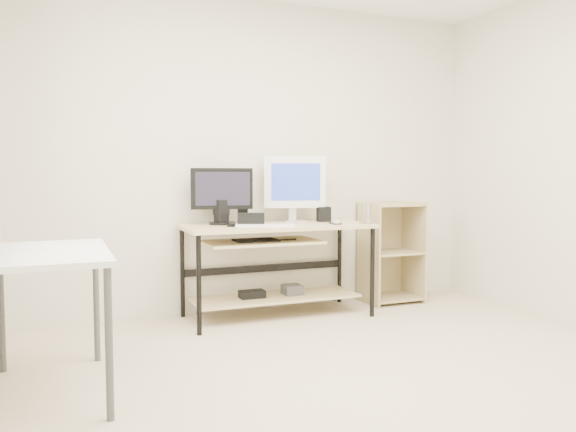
# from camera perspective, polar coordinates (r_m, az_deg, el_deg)

# --- Properties ---
(room) EXTENTS (4.01, 4.01, 2.62)m
(room) POSITION_cam_1_polar(r_m,az_deg,el_deg) (2.96, 7.83, 7.61)
(room) COLOR beige
(room) RESTS_ON ground
(desk) EXTENTS (1.50, 0.65, 0.75)m
(desk) POSITION_cam_1_polar(r_m,az_deg,el_deg) (4.51, -1.41, -3.53)
(desk) COLOR #CFBA83
(desk) RESTS_ON ground
(side_table) EXTENTS (0.60, 1.00, 0.75)m
(side_table) POSITION_cam_1_polar(r_m,az_deg,el_deg) (3.15, -23.26, -4.70)
(side_table) COLOR white
(side_table) RESTS_ON ground
(shelf_unit) EXTENTS (0.50, 0.40, 0.90)m
(shelf_unit) POSITION_cam_1_polar(r_m,az_deg,el_deg) (5.19, 10.20, -3.56)
(shelf_unit) COLOR tan
(shelf_unit) RESTS_ON ground
(black_monitor) EXTENTS (0.49, 0.20, 0.45)m
(black_monitor) POSITION_cam_1_polar(r_m,az_deg,el_deg) (4.49, -6.73, 2.41)
(black_monitor) COLOR black
(black_monitor) RESTS_ON desk
(white_imac) EXTENTS (0.51, 0.18, 0.55)m
(white_imac) POSITION_cam_1_polar(r_m,az_deg,el_deg) (4.72, 0.68, 3.29)
(white_imac) COLOR silver
(white_imac) RESTS_ON desk
(keyboard) EXTENTS (0.47, 0.27, 0.02)m
(keyboard) POSITION_cam_1_polar(r_m,az_deg,el_deg) (4.30, -2.32, -0.96)
(keyboard) COLOR white
(keyboard) RESTS_ON desk
(mouse) EXTENTS (0.11, 0.14, 0.04)m
(mouse) POSITION_cam_1_polar(r_m,az_deg,el_deg) (4.50, 4.98, -0.59)
(mouse) COLOR #B8B8BD
(mouse) RESTS_ON desk
(center_speaker) EXTENTS (0.22, 0.16, 0.10)m
(center_speaker) POSITION_cam_1_polar(r_m,az_deg,el_deg) (4.36, -3.75, -0.33)
(center_speaker) COLOR black
(center_speaker) RESTS_ON desk
(speaker_left) EXTENTS (0.12, 0.12, 0.20)m
(speaker_left) POSITION_cam_1_polar(r_m,az_deg,el_deg) (4.50, -6.80, 0.45)
(speaker_left) COLOR black
(speaker_left) RESTS_ON desk
(speaker_right) EXTENTS (0.12, 0.12, 0.13)m
(speaker_right) POSITION_cam_1_polar(r_m,az_deg,el_deg) (4.76, 3.64, 0.18)
(speaker_right) COLOR black
(speaker_right) RESTS_ON desk
(audio_controller) EXTENTS (0.09, 0.07, 0.16)m
(audio_controller) POSITION_cam_1_polar(r_m,az_deg,el_deg) (4.52, -4.64, 0.22)
(audio_controller) COLOR black
(audio_controller) RESTS_ON desk
(volume_puck) EXTENTS (0.07, 0.07, 0.03)m
(volume_puck) POSITION_cam_1_polar(r_m,az_deg,el_deg) (4.29, -5.79, -0.91)
(volume_puck) COLOR black
(volume_puck) RESTS_ON desk
(smartphone) EXTENTS (0.07, 0.13, 0.01)m
(smartphone) POSITION_cam_1_polar(r_m,az_deg,el_deg) (4.54, 4.80, -0.74)
(smartphone) COLOR black
(smartphone) RESTS_ON desk
(coaster) EXTENTS (0.12, 0.12, 0.01)m
(coaster) POSITION_cam_1_polar(r_m,az_deg,el_deg) (4.60, 7.88, -0.72)
(coaster) COLOR #976544
(coaster) RESTS_ON desk
(drinking_glass) EXTENTS (0.09, 0.09, 0.16)m
(drinking_glass) POSITION_cam_1_polar(r_m,az_deg,el_deg) (4.59, 7.89, 0.30)
(drinking_glass) COLOR white
(drinking_glass) RESTS_ON coaster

